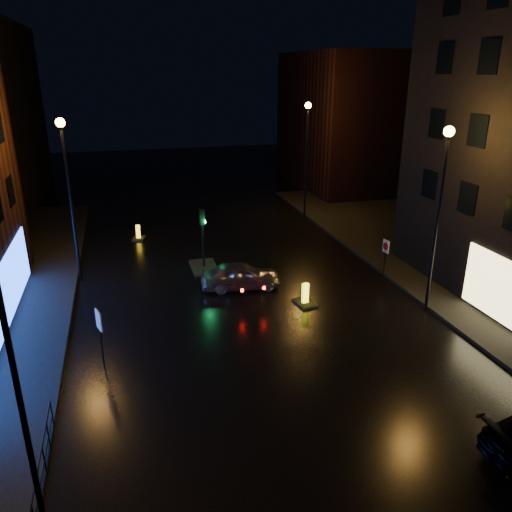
# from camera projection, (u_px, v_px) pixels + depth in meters

# --- Properties ---
(ground) EXTENTS (120.00, 120.00, 0.00)m
(ground) POSITION_uv_depth(u_px,v_px,m) (317.00, 424.00, 15.79)
(ground) COLOR black
(ground) RESTS_ON ground
(pavement_right) EXTENTS (12.00, 44.00, 0.15)m
(pavement_right) POSITION_uv_depth(u_px,v_px,m) (507.00, 279.00, 26.44)
(pavement_right) COLOR black
(pavement_right) RESTS_ON ground
(building_far_right) EXTENTS (8.00, 14.00, 12.00)m
(building_far_right) POSITION_uv_depth(u_px,v_px,m) (341.00, 121.00, 46.28)
(building_far_right) COLOR black
(building_far_right) RESTS_ON ground
(street_lamp_lnear) EXTENTS (0.44, 0.44, 8.37)m
(street_lamp_lnear) POSITION_uv_depth(u_px,v_px,m) (6.00, 331.00, 10.10)
(street_lamp_lnear) COLOR black
(street_lamp_lnear) RESTS_ON ground
(street_lamp_lfar) EXTENTS (0.44, 0.44, 8.37)m
(street_lamp_lfar) POSITION_uv_depth(u_px,v_px,m) (67.00, 177.00, 24.54)
(street_lamp_lfar) COLOR black
(street_lamp_lfar) RESTS_ON ground
(street_lamp_rnear) EXTENTS (0.44, 0.44, 8.37)m
(street_lamp_rnear) POSITION_uv_depth(u_px,v_px,m) (441.00, 194.00, 21.18)
(street_lamp_rnear) COLOR black
(street_lamp_rnear) RESTS_ON ground
(street_lamp_rfar) EXTENTS (0.44, 0.44, 8.37)m
(street_lamp_rfar) POSITION_uv_depth(u_px,v_px,m) (307.00, 143.00, 35.62)
(street_lamp_rfar) COLOR black
(street_lamp_rfar) RESTS_ON ground
(traffic_signal) EXTENTS (1.40, 2.40, 3.45)m
(traffic_signal) POSITION_uv_depth(u_px,v_px,m) (204.00, 260.00, 27.95)
(traffic_signal) COLOR black
(traffic_signal) RESTS_ON ground
(guard_railing) EXTENTS (0.05, 6.04, 1.00)m
(guard_railing) POSITION_uv_depth(u_px,v_px,m) (38.00, 481.00, 12.65)
(guard_railing) COLOR black
(guard_railing) RESTS_ON ground
(silver_hatchback) EXTENTS (4.16, 2.04, 1.37)m
(silver_hatchback) POSITION_uv_depth(u_px,v_px,m) (241.00, 276.00, 25.35)
(silver_hatchback) COLOR #AFB1B7
(silver_hatchback) RESTS_ON ground
(bollard_near) EXTENTS (1.00, 1.33, 1.06)m
(bollard_near) POSITION_uv_depth(u_px,v_px,m) (305.00, 300.00, 23.74)
(bollard_near) COLOR black
(bollard_near) RESTS_ON ground
(bollard_far) EXTENTS (0.97, 1.24, 0.96)m
(bollard_far) POSITION_uv_depth(u_px,v_px,m) (139.00, 236.00, 32.84)
(bollard_far) COLOR black
(bollard_far) RESTS_ON ground
(road_sign_left) EXTENTS (0.23, 0.55, 2.32)m
(road_sign_left) POSITION_uv_depth(u_px,v_px,m) (99.00, 325.00, 18.25)
(road_sign_left) COLOR black
(road_sign_left) RESTS_ON ground
(road_sign_right) EXTENTS (0.11, 0.51, 2.11)m
(road_sign_right) POSITION_uv_depth(u_px,v_px,m) (386.00, 250.00, 26.34)
(road_sign_right) COLOR black
(road_sign_right) RESTS_ON ground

